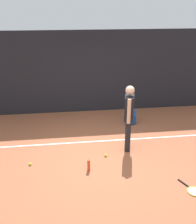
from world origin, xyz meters
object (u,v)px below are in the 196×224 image
object	(u,v)px
tennis_ball_near_player	(106,155)
water_bottle	(89,165)
tennis_racket	(194,190)
tennis_ball_by_fence	(30,164)
tennis_player	(129,114)
backpack	(131,117)

from	to	relation	value
tennis_ball_near_player	water_bottle	size ratio (longest dim) A/B	0.25
tennis_racket	tennis_ball_by_fence	bearing A→B (deg)	-135.38
tennis_player	tennis_ball_near_player	size ratio (longest dim) A/B	25.76
tennis_player	backpack	size ratio (longest dim) A/B	3.86
tennis_racket	water_bottle	world-z (taller)	water_bottle
tennis_ball_near_player	tennis_ball_by_fence	size ratio (longest dim) A/B	1.00
water_bottle	backpack	bearing A→B (deg)	56.78
tennis_racket	tennis_ball_near_player	bearing A→B (deg)	-157.36
tennis_player	backpack	distance (m)	1.76
tennis_player	water_bottle	size ratio (longest dim) A/B	6.40
tennis_racket	tennis_player	bearing A→B (deg)	-176.02
tennis_player	backpack	bearing A→B (deg)	178.49
backpack	water_bottle	world-z (taller)	backpack
tennis_racket	water_bottle	xyz separation A→B (m)	(-2.04, 0.99, 0.12)
tennis_player	tennis_ball_by_fence	size ratio (longest dim) A/B	25.76
water_bottle	tennis_player	bearing A→B (deg)	37.45
tennis_player	tennis_racket	bearing A→B (deg)	42.53
backpack	tennis_ball_by_fence	size ratio (longest dim) A/B	6.67
tennis_ball_near_player	water_bottle	bearing A→B (deg)	-132.06
backpack	tennis_ball_by_fence	xyz separation A→B (m)	(-2.89, -1.99, -0.18)
backpack	tennis_ball_by_fence	world-z (taller)	backpack
tennis_ball_by_fence	tennis_racket	bearing A→B (deg)	-21.93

